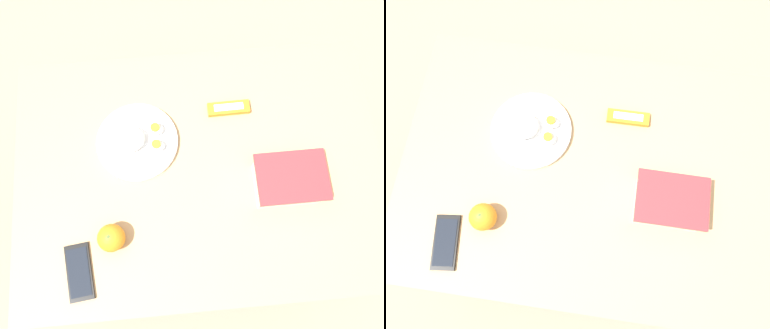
# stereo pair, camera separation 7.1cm
# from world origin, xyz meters

# --- Properties ---
(ground_plane) EXTENTS (10.00, 10.00, 0.00)m
(ground_plane) POSITION_xyz_m (0.00, 0.00, 0.00)
(ground_plane) COLOR gray
(table) EXTENTS (1.11, 0.80, 0.74)m
(table) POSITION_xyz_m (0.00, 0.00, 0.63)
(table) COLOR tan
(table) RESTS_ON ground_plane
(food_container) EXTENTS (0.20, 0.15, 0.10)m
(food_container) POSITION_xyz_m (-0.25, 0.07, 0.78)
(food_container) COLOR white
(food_container) RESTS_ON table
(orange_fruit) EXTENTS (0.08, 0.08, 0.08)m
(orange_fruit) POSITION_xyz_m (0.26, 0.18, 0.78)
(orange_fruit) COLOR orange
(orange_fruit) RESTS_ON table
(rice_plate) EXTENTS (0.25, 0.25, 0.07)m
(rice_plate) POSITION_xyz_m (0.18, -0.10, 0.76)
(rice_plate) COLOR white
(rice_plate) RESTS_ON table
(candy_bar) EXTENTS (0.13, 0.04, 0.02)m
(candy_bar) POSITION_xyz_m (-0.11, -0.19, 0.75)
(candy_bar) COLOR orange
(candy_bar) RESTS_ON table
(cell_phone) EXTENTS (0.09, 0.16, 0.01)m
(cell_phone) POSITION_xyz_m (0.36, 0.27, 0.75)
(cell_phone) COLOR black
(cell_phone) RESTS_ON table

